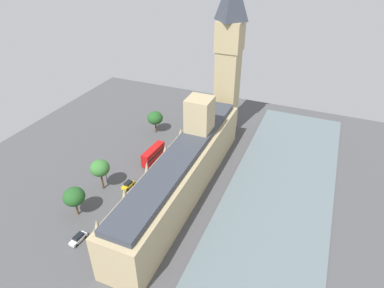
% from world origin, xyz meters
% --- Properties ---
extents(ground_plane, '(137.41, 137.41, 0.00)m').
position_xyz_m(ground_plane, '(0.00, 0.00, 0.00)').
color(ground_plane, '#4C4C4F').
extents(river_thames, '(28.90, 123.67, 0.25)m').
position_xyz_m(river_thames, '(-27.64, 0.00, 0.12)').
color(river_thames, slate).
rests_on(river_thames, ground).
extents(parliament_building, '(11.12, 67.41, 24.16)m').
position_xyz_m(parliament_building, '(-1.99, -1.28, 7.45)').
color(parliament_building, tan).
rests_on(parliament_building, ground).
extents(clock_tower, '(8.38, 8.38, 55.90)m').
position_xyz_m(clock_tower, '(-1.59, -39.33, 28.92)').
color(clock_tower, tan).
rests_on(clock_tower, ground).
extents(double_decker_bus_far_end, '(3.15, 10.63, 4.75)m').
position_xyz_m(double_decker_bus_far_end, '(13.19, -10.53, 2.63)').
color(double_decker_bus_far_end, red).
rests_on(double_decker_bus_far_end, ground).
extents(car_yellow_cab_trailing, '(2.17, 4.44, 1.74)m').
position_xyz_m(car_yellow_cab_trailing, '(13.65, 4.24, 0.89)').
color(car_yellow_cab_trailing, gold).
rests_on(car_yellow_cab_trailing, ground).
extents(car_white_under_trees, '(2.13, 4.73, 1.74)m').
position_xyz_m(car_white_under_trees, '(13.78, 26.32, 0.89)').
color(car_white_under_trees, silver).
rests_on(car_white_under_trees, ground).
extents(pedestrian_kerbside, '(0.57, 0.46, 1.61)m').
position_xyz_m(pedestrian_kerbside, '(5.31, 9.97, 0.72)').
color(pedestrian_kerbside, black).
rests_on(pedestrian_kerbside, ground).
extents(pedestrian_by_river_gate, '(0.66, 0.60, 1.58)m').
position_xyz_m(pedestrian_by_river_gate, '(5.23, 30.30, 0.71)').
color(pedestrian_by_river_gate, '#336B60').
rests_on(pedestrian_by_river_gate, ground).
extents(plane_tree_leading, '(5.63, 5.63, 8.32)m').
position_xyz_m(plane_tree_leading, '(21.31, -27.33, 5.90)').
color(plane_tree_leading, brown).
rests_on(plane_tree_leading, ground).
extents(plane_tree_near_tower, '(5.46, 5.46, 9.57)m').
position_xyz_m(plane_tree_near_tower, '(20.06, 7.47, 7.19)').
color(plane_tree_near_tower, brown).
rests_on(plane_tree_near_tower, ground).
extents(plane_tree_opposite_hall, '(5.60, 5.60, 8.37)m').
position_xyz_m(plane_tree_opposite_hall, '(19.93, 18.91, 5.96)').
color(plane_tree_opposite_hall, brown).
rests_on(plane_tree_opposite_hall, ground).
extents(street_lamp_corner, '(0.56, 0.56, 6.39)m').
position_xyz_m(street_lamp_corner, '(20.26, 5.22, 4.45)').
color(street_lamp_corner, black).
rests_on(street_lamp_corner, ground).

